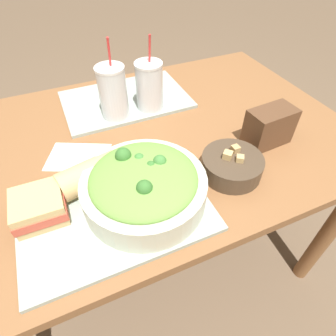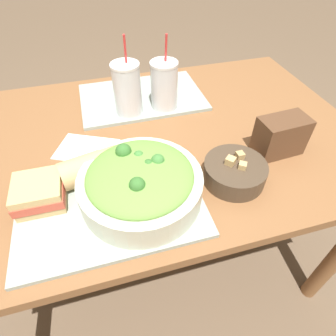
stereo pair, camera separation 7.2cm
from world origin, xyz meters
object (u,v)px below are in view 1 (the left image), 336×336
at_px(salad_bowl, 144,186).
at_px(chip_bag, 269,127).
at_px(sandwich_near, 39,207).
at_px(baguette_near, 90,175).
at_px(soup_bowl, 232,165).
at_px(drink_cup_red, 149,88).
at_px(drink_cup_dark, 113,94).
at_px(napkin_folded, 78,157).

bearing_deg(salad_bowl, chip_bag, 9.97).
distance_m(sandwich_near, baguette_near, 0.14).
distance_m(salad_bowl, sandwich_near, 0.24).
bearing_deg(chip_bag, sandwich_near, 178.11).
relative_size(soup_bowl, chip_bag, 1.15).
xyz_separation_m(drink_cup_red, chip_bag, (0.26, -0.31, -0.03)).
relative_size(drink_cup_dark, chip_bag, 1.80).
bearing_deg(salad_bowl, drink_cup_dark, 84.30).
xyz_separation_m(drink_cup_red, napkin_folded, (-0.29, -0.15, -0.09)).
relative_size(drink_cup_red, napkin_folded, 1.19).
height_order(sandwich_near, chip_bag, chip_bag).
xyz_separation_m(soup_bowl, napkin_folded, (-0.37, 0.23, -0.03)).
bearing_deg(sandwich_near, chip_bag, 2.77).
height_order(salad_bowl, drink_cup_dark, drink_cup_dark).
bearing_deg(salad_bowl, baguette_near, 137.22).
xyz_separation_m(chip_bag, napkin_folded, (-0.55, 0.16, -0.06)).
bearing_deg(drink_cup_red, baguette_near, -133.94).
height_order(sandwich_near, drink_cup_dark, drink_cup_dark).
bearing_deg(napkin_folded, sandwich_near, -122.19).
bearing_deg(salad_bowl, napkin_folded, 117.32).
height_order(sandwich_near, baguette_near, baguette_near).
height_order(baguette_near, napkin_folded, baguette_near).
relative_size(chip_bag, napkin_folded, 0.69).
bearing_deg(napkin_folded, baguette_near, -84.66).
relative_size(salad_bowl, chip_bag, 2.06).
xyz_separation_m(drink_cup_dark, chip_bag, (0.39, -0.31, -0.04)).
height_order(salad_bowl, chip_bag, salad_bowl).
xyz_separation_m(sandwich_near, napkin_folded, (0.12, 0.18, -0.04)).
relative_size(soup_bowl, drink_cup_red, 0.66).
distance_m(baguette_near, napkin_folded, 0.14).
relative_size(soup_bowl, baguette_near, 0.99).
bearing_deg(soup_bowl, drink_cup_dark, 119.26).
xyz_separation_m(sandwich_near, drink_cup_dark, (0.28, 0.33, 0.05)).
bearing_deg(soup_bowl, baguette_near, 164.76).
distance_m(sandwich_near, drink_cup_dark, 0.43).
height_order(salad_bowl, drink_cup_red, drink_cup_red).
bearing_deg(soup_bowl, chip_bag, 22.55).
relative_size(salad_bowl, baguette_near, 1.79).
bearing_deg(soup_bowl, salad_bowl, -179.37).
height_order(soup_bowl, sandwich_near, sandwich_near).
xyz_separation_m(baguette_near, drink_cup_red, (0.27, 0.28, 0.04)).
xyz_separation_m(salad_bowl, drink_cup_dark, (0.04, 0.38, 0.03)).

